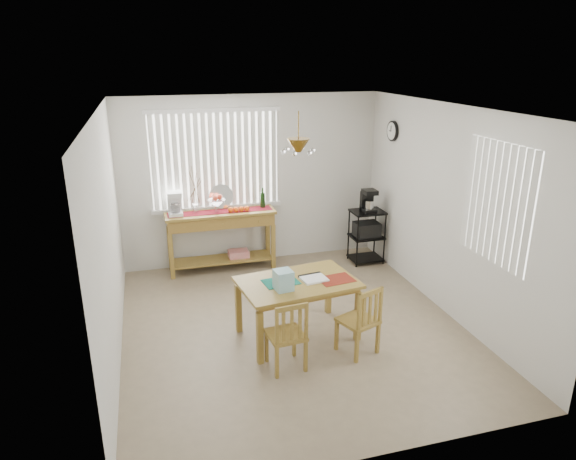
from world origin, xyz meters
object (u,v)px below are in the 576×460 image
object	(u,v)px
sideboard	(222,226)
chair_right	(360,321)
wire_cart	(367,231)
dining_table	(297,287)
chair_left	(287,335)
cart_items	(368,201)

from	to	relation	value
sideboard	chair_right	world-z (taller)	sideboard
wire_cart	dining_table	world-z (taller)	wire_cart
sideboard	chair_left	distance (m)	2.86
cart_items	chair_left	size ratio (longest dim) A/B	0.43
dining_table	chair_left	bearing A→B (deg)	-115.68
wire_cart	chair_left	distance (m)	3.21
wire_cart	dining_table	xyz separation A→B (m)	(-1.71, -1.89, 0.11)
dining_table	chair_right	size ratio (longest dim) A/B	1.74
sideboard	chair_right	xyz separation A→B (m)	(1.08, -2.77, -0.29)
cart_items	chair_left	world-z (taller)	cart_items
cart_items	chair_left	distance (m)	3.27
chair_left	chair_right	size ratio (longest dim) A/B	0.99
wire_cart	dining_table	distance (m)	2.55
cart_items	dining_table	xyz separation A→B (m)	(-1.71, -1.90, -0.38)
chair_right	cart_items	bearing A→B (deg)	64.78
sideboard	wire_cart	xyz separation A→B (m)	(2.23, -0.33, -0.18)
cart_items	chair_right	size ratio (longest dim) A/B	0.43
sideboard	chair_right	size ratio (longest dim) A/B	2.01
dining_table	cart_items	bearing A→B (deg)	48.13
dining_table	sideboard	bearing A→B (deg)	103.37
wire_cart	cart_items	world-z (taller)	cart_items
wire_cart	cart_items	xyz separation A→B (m)	(0.00, 0.01, 0.50)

